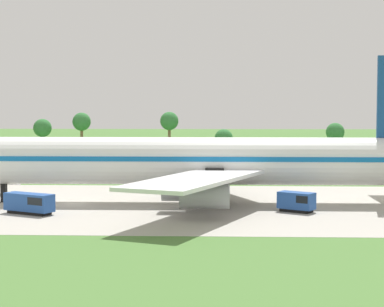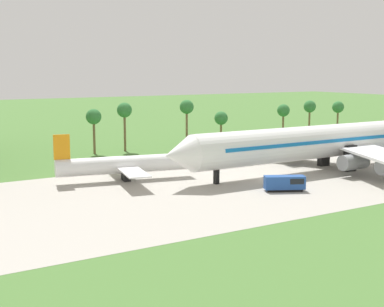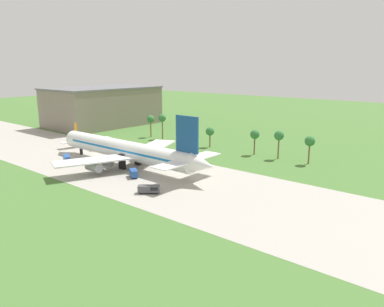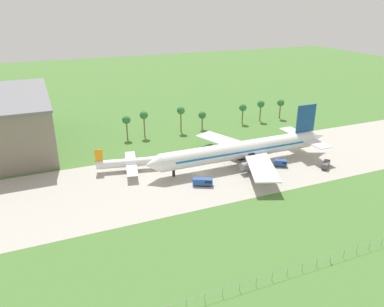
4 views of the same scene
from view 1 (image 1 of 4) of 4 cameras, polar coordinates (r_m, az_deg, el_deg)
The scene contains 6 objects.
ground_plane at distance 93.77m, azimuth -9.87°, elevation -4.14°, with size 600.00×600.00×0.00m, color #477233.
taxiway_strip at distance 93.77m, azimuth -9.87°, elevation -4.13°, with size 320.00×44.00×0.02m.
jet_airliner at distance 93.02m, azimuth 1.07°, elevation -0.65°, with size 74.03×52.24×19.67m.
baggage_tug at distance 86.55m, azimuth 8.65°, elevation -3.91°, with size 4.80×4.07×2.46m.
fuel_truck at distance 86.20m, azimuth -13.12°, elevation -3.98°, with size 6.70×4.72×2.51m.
palm_tree_row at distance 135.77m, azimuth 3.95°, elevation 1.95°, with size 82.89×3.60×11.91m.
Camera 1 is at (19.66, -90.75, 13.07)m, focal length 65.00 mm.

